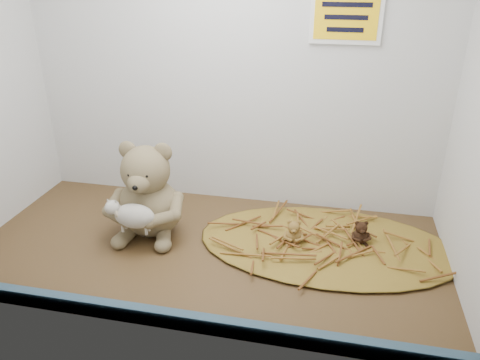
% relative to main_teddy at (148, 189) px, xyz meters
% --- Properties ---
extents(alcove_shell, '(1.20, 0.60, 0.90)m').
position_rel_main_teddy_xyz_m(alcove_shell, '(0.17, 0.04, 0.32)').
color(alcove_shell, '#3F2E15').
rests_on(alcove_shell, ground).
extents(front_rail, '(1.19, 0.02, 0.04)m').
position_rel_main_teddy_xyz_m(front_rail, '(0.17, -0.34, -0.11)').
color(front_rail, '#365368').
rests_on(front_rail, shelf_floor).
extents(straw_bed, '(0.67, 0.39, 0.01)m').
position_rel_main_teddy_xyz_m(straw_bed, '(0.48, 0.03, -0.12)').
color(straw_bed, brown).
rests_on(straw_bed, shelf_floor).
extents(main_teddy, '(0.23, 0.24, 0.26)m').
position_rel_main_teddy_xyz_m(main_teddy, '(0.00, 0.00, 0.00)').
color(main_teddy, '#756748').
rests_on(main_teddy, shelf_floor).
extents(toy_lamb, '(0.14, 0.08, 0.09)m').
position_rel_main_teddy_xyz_m(toy_lamb, '(0.00, -0.09, -0.03)').
color(toy_lamb, '#B5AFA2').
rests_on(toy_lamb, main_teddy).
extents(mini_teddy_tan, '(0.06, 0.06, 0.07)m').
position_rel_main_teddy_xyz_m(mini_teddy_tan, '(0.39, 0.01, -0.08)').
color(mini_teddy_tan, olive).
rests_on(mini_teddy_tan, straw_bed).
extents(mini_teddy_brown, '(0.06, 0.06, 0.06)m').
position_rel_main_teddy_xyz_m(mini_teddy_brown, '(0.56, 0.05, -0.09)').
color(mini_teddy_brown, black).
rests_on(mini_teddy_brown, straw_bed).
extents(wall_sign, '(0.16, 0.01, 0.11)m').
position_rel_main_teddy_xyz_m(wall_sign, '(0.47, 0.24, 0.42)').
color(wall_sign, '#E3AD0B').
rests_on(wall_sign, back_wall).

